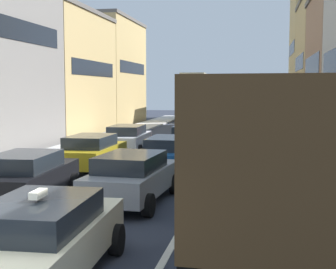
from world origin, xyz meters
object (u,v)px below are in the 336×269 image
at_px(hatchback_centre_lane_third, 170,154).
at_px(sedan_left_lane_fourth, 128,138).
at_px(sedan_centre_lane_fifth, 201,130).
at_px(taxi_centre_lane_front, 43,237).
at_px(removalist_box_truck, 268,155).
at_px(wagon_right_lane_far, 255,143).
at_px(bus_far_queue_secondary, 197,94).
at_px(bus_mid_queue_primary, 260,110).
at_px(sedan_centre_lane_second, 132,176).
at_px(sedan_right_lane_behind_truck, 252,161).
at_px(sedan_left_lane_third, 92,152).
at_px(wagon_left_lane_second, 27,176).
at_px(coupe_centre_lane_fourth, 190,138).

xyz_separation_m(hatchback_centre_lane_third, sedan_left_lane_fourth, (-3.32, 5.57, 0.00)).
bearing_deg(sedan_centre_lane_fifth, taxi_centre_lane_front, -178.47).
distance_m(removalist_box_truck, wagon_right_lane_far, 12.86).
xyz_separation_m(sedan_left_lane_fourth, bus_far_queue_secondary, (-0.02, 28.67, 2.03)).
height_order(taxi_centre_lane_front, bus_far_queue_secondary, bus_far_queue_secondary).
bearing_deg(sedan_centre_lane_fifth, wagon_right_lane_far, -151.70).
bearing_deg(bus_mid_queue_primary, sedan_centre_lane_second, 172.75).
distance_m(sedan_centre_lane_second, sedan_right_lane_behind_truck, 5.13).
xyz_separation_m(sedan_left_lane_fourth, bus_mid_queue_primary, (6.87, 13.86, 0.96)).
bearing_deg(sedan_left_lane_third, bus_mid_queue_primary, -20.01).
distance_m(removalist_box_truck, wagon_left_lane_second, 7.61).
bearing_deg(sedan_left_lane_fourth, sedan_right_lane_behind_truck, -138.53).
distance_m(wagon_right_lane_far, bus_far_queue_secondary, 30.57).
distance_m(sedan_left_lane_third, sedan_left_lane_fourth, 5.50).
bearing_deg(sedan_left_lane_third, sedan_centre_lane_second, -149.17).
bearing_deg(bus_far_queue_secondary, sedan_left_lane_fourth, 178.64).
height_order(coupe_centre_lane_fourth, wagon_right_lane_far, same).
height_order(removalist_box_truck, sedan_centre_lane_second, removalist_box_truck).
bearing_deg(coupe_centre_lane_fourth, taxi_centre_lane_front, 177.12).
bearing_deg(taxi_centre_lane_front, bus_mid_queue_primary, -9.46).
distance_m(bus_mid_queue_primary, bus_far_queue_secondary, 16.37).
xyz_separation_m(taxi_centre_lane_front, bus_mid_queue_primary, (3.76, 30.41, 0.96)).
relative_size(taxi_centre_lane_front, bus_far_queue_secondary, 0.41).
bearing_deg(bus_mid_queue_primary, wagon_right_lane_far, -179.48).
bearing_deg(bus_mid_queue_primary, sedan_right_lane_behind_truck, -179.37).
distance_m(coupe_centre_lane_fourth, sedan_centre_lane_fifth, 5.14).
xyz_separation_m(sedan_centre_lane_second, bus_far_queue_secondary, (-3.13, 39.29, 2.03)).
xyz_separation_m(sedan_centre_lane_fifth, bus_mid_queue_primary, (3.65, 8.12, 0.96)).
bearing_deg(hatchback_centre_lane_third, wagon_left_lane_second, 148.86).
xyz_separation_m(wagon_right_lane_far, bus_mid_queue_primary, (0.25, 14.95, 0.96)).
xyz_separation_m(removalist_box_truck, sedan_centre_lane_second, (-3.85, 3.27, -1.18)).
relative_size(sedan_centre_lane_second, bus_far_queue_secondary, 0.42).
distance_m(sedan_centre_lane_second, sedan_left_lane_third, 5.99).
distance_m(taxi_centre_lane_front, coupe_centre_lane_fourth, 17.15).
distance_m(hatchback_centre_lane_third, sedan_left_lane_third, 3.32).
height_order(wagon_left_lane_second, sedan_left_lane_fourth, same).
bearing_deg(bus_far_queue_secondary, sedan_centre_lane_fifth, -173.37).
distance_m(hatchback_centre_lane_third, bus_far_queue_secondary, 34.47).
relative_size(wagon_left_lane_second, bus_far_queue_secondary, 0.42).
xyz_separation_m(sedan_centre_lane_fifth, bus_far_queue_secondary, (-3.23, 22.94, 2.03)).
bearing_deg(sedan_left_lane_third, bus_far_queue_secondary, -0.44).
distance_m(taxi_centre_lane_front, sedan_centre_lane_second, 5.94).
bearing_deg(bus_far_queue_secondary, sedan_centre_lane_second, -176.83).
relative_size(sedan_left_lane_third, sedan_centre_lane_fifth, 0.99).
relative_size(wagon_left_lane_second, hatchback_centre_lane_third, 1.02).
bearing_deg(wagon_right_lane_far, sedan_left_lane_third, 126.21).
height_order(sedan_left_lane_third, coupe_centre_lane_fourth, same).
relative_size(sedan_left_lane_third, bus_mid_queue_primary, 0.41).
relative_size(wagon_left_lane_second, wagon_right_lane_far, 1.01).
bearing_deg(wagon_left_lane_second, bus_far_queue_secondary, -3.54).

